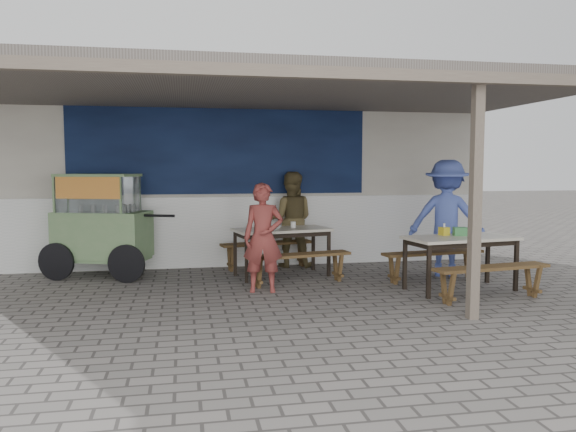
% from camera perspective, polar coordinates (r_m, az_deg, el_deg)
% --- Properties ---
extents(ground, '(60.00, 60.00, 0.00)m').
position_cam_1_polar(ground, '(6.89, -3.34, -9.36)').
color(ground, slate).
rests_on(ground, ground).
extents(back_wall, '(9.00, 1.28, 3.50)m').
position_cam_1_polar(back_wall, '(10.23, -5.96, 5.05)').
color(back_wall, beige).
rests_on(back_wall, ground).
extents(warung_roof, '(9.00, 4.21, 2.81)m').
position_cam_1_polar(warung_roof, '(7.63, -4.20, 12.58)').
color(warung_roof, '#605A52').
rests_on(warung_roof, ground).
extents(table_left, '(1.58, 0.98, 0.75)m').
position_cam_1_polar(table_left, '(8.76, -0.63, -1.78)').
color(table_left, beige).
rests_on(table_left, ground).
extents(bench_left_street, '(1.59, 0.59, 0.45)m').
position_cam_1_polar(bench_left_street, '(8.18, 1.13, -4.61)').
color(bench_left_street, brown).
rests_on(bench_left_street, ground).
extents(bench_left_wall, '(1.59, 0.59, 0.45)m').
position_cam_1_polar(bench_left_wall, '(9.43, -2.15, -3.33)').
color(bench_left_wall, brown).
rests_on(bench_left_wall, ground).
extents(table_right, '(1.60, 0.92, 0.75)m').
position_cam_1_polar(table_right, '(8.11, 17.14, -2.55)').
color(table_right, beige).
rests_on(table_right, ground).
extents(bench_right_street, '(1.63, 0.51, 0.45)m').
position_cam_1_polar(bench_right_street, '(7.64, 19.99, -5.59)').
color(bench_right_street, brown).
rests_on(bench_right_street, ground).
extents(bench_right_wall, '(1.63, 0.51, 0.45)m').
position_cam_1_polar(bench_right_wall, '(8.69, 14.53, -4.20)').
color(bench_right_wall, brown).
rests_on(bench_right_wall, ground).
extents(vendor_cart, '(2.05, 1.24, 1.60)m').
position_cam_1_polar(vendor_cart, '(9.14, -18.47, -0.51)').
color(vendor_cart, '#6E8A5C').
rests_on(vendor_cart, ground).
extents(patron_street_side, '(0.59, 0.44, 1.49)m').
position_cam_1_polar(patron_street_side, '(7.65, -2.53, -2.21)').
color(patron_street_side, brown).
rests_on(patron_street_side, ground).
extents(patron_wall_side, '(0.92, 0.79, 1.63)m').
position_cam_1_polar(patron_wall_side, '(9.58, 0.28, -0.35)').
color(patron_wall_side, brown).
rests_on(patron_wall_side, ground).
extents(patron_right_table, '(1.36, 1.18, 1.82)m').
position_cam_1_polar(patron_right_table, '(9.10, 15.82, -0.21)').
color(patron_right_table, '#4C60BB').
rests_on(patron_right_table, ground).
extents(tissue_box, '(0.14, 0.14, 0.11)m').
position_cam_1_polar(tissue_box, '(8.17, 15.57, -1.50)').
color(tissue_box, gold).
rests_on(tissue_box, table_right).
extents(donation_box, '(0.20, 0.15, 0.12)m').
position_cam_1_polar(donation_box, '(8.20, 17.08, -1.50)').
color(donation_box, '#387E42').
rests_on(donation_box, table_right).
extents(condiment_jar, '(0.08, 0.08, 0.09)m').
position_cam_1_polar(condiment_jar, '(8.90, 0.53, -0.87)').
color(condiment_jar, white).
rests_on(condiment_jar, table_left).
extents(condiment_bowl, '(0.25, 0.25, 0.05)m').
position_cam_1_polar(condiment_bowl, '(8.73, -1.38, -1.13)').
color(condiment_bowl, white).
rests_on(condiment_bowl, table_left).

